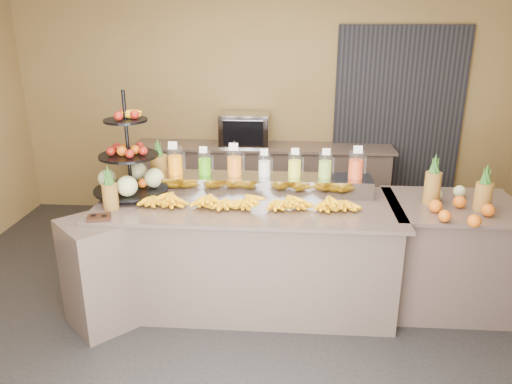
# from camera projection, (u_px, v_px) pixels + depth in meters

# --- Properties ---
(ground) EXTENTS (6.00, 6.00, 0.00)m
(ground) POSITION_uv_depth(u_px,v_px,m) (246.00, 320.00, 4.15)
(ground) COLOR black
(ground) RESTS_ON ground
(room_envelope) EXTENTS (6.04, 5.02, 2.82)m
(room_envelope) POSITION_uv_depth(u_px,v_px,m) (274.00, 80.00, 4.25)
(room_envelope) COLOR olive
(room_envelope) RESTS_ON ground
(buffet_counter) EXTENTS (2.75, 1.25, 0.93)m
(buffet_counter) POSITION_uv_depth(u_px,v_px,m) (235.00, 255.00, 4.25)
(buffet_counter) COLOR #856B60
(buffet_counter) RESTS_ON ground
(right_counter) EXTENTS (1.08, 0.88, 0.93)m
(right_counter) POSITION_uv_depth(u_px,v_px,m) (448.00, 255.00, 4.26)
(right_counter) COLOR #856B60
(right_counter) RESTS_ON ground
(back_ledge) EXTENTS (3.10, 0.55, 0.93)m
(back_ledge) POSITION_uv_depth(u_px,v_px,m) (262.00, 182.00, 6.11)
(back_ledge) COLOR #856B60
(back_ledge) RESTS_ON ground
(pitcher_tray) EXTENTS (1.85, 0.30, 0.15)m
(pitcher_tray) POSITION_uv_depth(u_px,v_px,m) (264.00, 184.00, 4.35)
(pitcher_tray) COLOR gray
(pitcher_tray) RESTS_ON buffet_counter
(juice_pitcher_orange_a) EXTENTS (0.13, 0.14, 0.32)m
(juice_pitcher_orange_a) POSITION_uv_depth(u_px,v_px,m) (175.00, 162.00, 4.35)
(juice_pitcher_orange_a) COLOR silver
(juice_pitcher_orange_a) RESTS_ON pitcher_tray
(juice_pitcher_green) EXTENTS (0.11, 0.12, 0.28)m
(juice_pitcher_green) POSITION_uv_depth(u_px,v_px,m) (205.00, 164.00, 4.33)
(juice_pitcher_green) COLOR silver
(juice_pitcher_green) RESTS_ON pitcher_tray
(juice_pitcher_orange_b) EXTENTS (0.13, 0.13, 0.31)m
(juice_pitcher_orange_b) POSITION_uv_depth(u_px,v_px,m) (234.00, 164.00, 4.31)
(juice_pitcher_orange_b) COLOR silver
(juice_pitcher_orange_b) RESTS_ON pitcher_tray
(juice_pitcher_milk) EXTENTS (0.11, 0.11, 0.26)m
(juice_pitcher_milk) POSITION_uv_depth(u_px,v_px,m) (264.00, 166.00, 4.30)
(juice_pitcher_milk) COLOR silver
(juice_pitcher_milk) RESTS_ON pitcher_tray
(juice_pitcher_lemon) EXTENTS (0.11, 0.12, 0.28)m
(juice_pitcher_lemon) POSITION_uv_depth(u_px,v_px,m) (295.00, 166.00, 4.28)
(juice_pitcher_lemon) COLOR silver
(juice_pitcher_lemon) RESTS_ON pitcher_tray
(juice_pitcher_lime) EXTENTS (0.12, 0.12, 0.28)m
(juice_pitcher_lime) POSITION_uv_depth(u_px,v_px,m) (325.00, 167.00, 4.26)
(juice_pitcher_lime) COLOR silver
(juice_pitcher_lime) RESTS_ON pitcher_tray
(juice_pitcher_orange_c) EXTENTS (0.13, 0.13, 0.31)m
(juice_pitcher_orange_c) POSITION_uv_depth(u_px,v_px,m) (356.00, 166.00, 4.24)
(juice_pitcher_orange_c) COLOR silver
(juice_pitcher_orange_c) RESTS_ON pitcher_tray
(banana_heap) EXTENTS (1.84, 0.17, 0.15)m
(banana_heap) POSITION_uv_depth(u_px,v_px,m) (249.00, 199.00, 4.03)
(banana_heap) COLOR yellow
(banana_heap) RESTS_ON buffet_counter
(fruit_stand) EXTENTS (0.79, 0.79, 0.90)m
(fruit_stand) POSITION_uv_depth(u_px,v_px,m) (135.00, 169.00, 4.25)
(fruit_stand) COLOR black
(fruit_stand) RESTS_ON buffet_counter
(condiment_caddy) EXTENTS (0.20, 0.18, 0.03)m
(condiment_caddy) POSITION_uv_depth(u_px,v_px,m) (99.00, 217.00, 3.80)
(condiment_caddy) COLOR black
(condiment_caddy) RESTS_ON buffet_counter
(pineapple_left_a) EXTENTS (0.12, 0.12, 0.37)m
(pineapple_left_a) POSITION_uv_depth(u_px,v_px,m) (110.00, 193.00, 3.96)
(pineapple_left_a) COLOR brown
(pineapple_left_a) RESTS_ON buffet_counter
(pineapple_left_b) EXTENTS (0.15, 0.15, 0.44)m
(pineapple_left_b) POSITION_uv_depth(u_px,v_px,m) (159.00, 168.00, 4.51)
(pineapple_left_b) COLOR brown
(pineapple_left_b) RESTS_ON buffet_counter
(right_fruit_pile) EXTENTS (0.51, 0.49, 0.27)m
(right_fruit_pile) POSITION_uv_depth(u_px,v_px,m) (458.00, 202.00, 3.92)
(right_fruit_pile) COLOR brown
(right_fruit_pile) RESTS_ON right_counter
(oven_warmer) EXTENTS (0.58, 0.40, 0.38)m
(oven_warmer) POSITION_uv_depth(u_px,v_px,m) (245.00, 129.00, 5.91)
(oven_warmer) COLOR gray
(oven_warmer) RESTS_ON back_ledge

